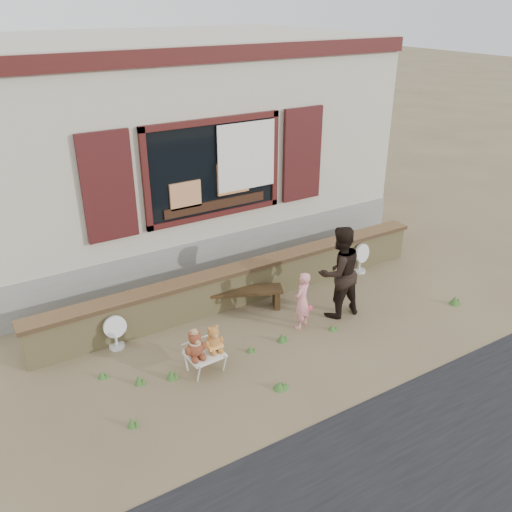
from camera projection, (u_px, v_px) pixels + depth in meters
ground at (276, 328)px, 8.41m from camera, size 80.00×80.00×0.00m
shopfront at (157, 141)px, 11.00m from camera, size 8.04×5.13×4.00m
brick_wall at (244, 283)px, 9.03m from camera, size 7.10×0.36×0.67m
bench at (239, 295)px, 8.81m from camera, size 1.42×0.85×0.36m
folding_chair at (205, 355)px, 7.34m from camera, size 0.50×0.44×0.29m
teddy_bear_left at (195, 344)px, 7.17m from camera, size 0.32×0.28×0.42m
teddy_bear_right at (213, 338)px, 7.32m from camera, size 0.30×0.26×0.39m
child at (302, 300)px, 8.25m from camera, size 0.41×0.36×0.94m
adult at (339, 272)px, 8.47m from camera, size 0.77×0.61×1.52m
fan_left at (115, 332)px, 7.83m from camera, size 0.34×0.23×0.54m
fan_right at (360, 258)px, 10.01m from camera, size 0.37×0.24×0.57m
grass_tufts at (276, 354)px, 7.70m from camera, size 5.76×1.58×0.16m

